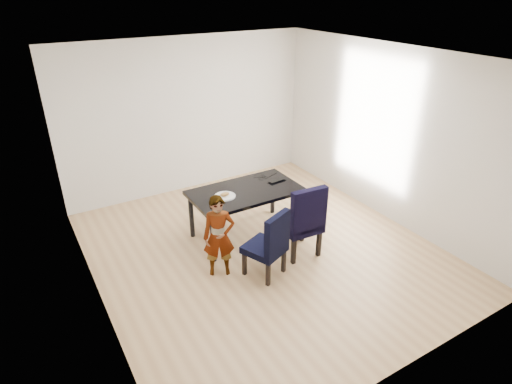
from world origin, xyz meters
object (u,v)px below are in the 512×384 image
dining_table (246,213)px  chair_left (264,243)px  chair_right (299,218)px  laptop (275,179)px  plate (225,196)px  child (219,236)px

dining_table → chair_left: chair_left is taller
chair_right → laptop: chair_right is taller
chair_right → plate: size_ratio=3.62×
chair_right → plate: 1.09m
dining_table → laptop: (0.57, 0.08, 0.39)m
plate → laptop: (0.92, 0.11, 0.00)m
dining_table → child: bearing=-139.5°
plate → chair_right: bearing=-44.8°
chair_right → chair_left: bearing=-161.1°
dining_table → chair_left: size_ratio=1.69×
child → laptop: (1.33, 0.73, 0.20)m
dining_table → chair_left: 1.00m
chair_left → child: 0.59m
dining_table → child: child is taller
dining_table → plate: plate is taller
child → laptop: child is taller
plate → laptop: size_ratio=1.03×
dining_table → child: size_ratio=1.42×
child → plate: 0.77m
dining_table → laptop: bearing=8.3°
child → laptop: size_ratio=3.85×
chair_left → laptop: chair_left is taller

